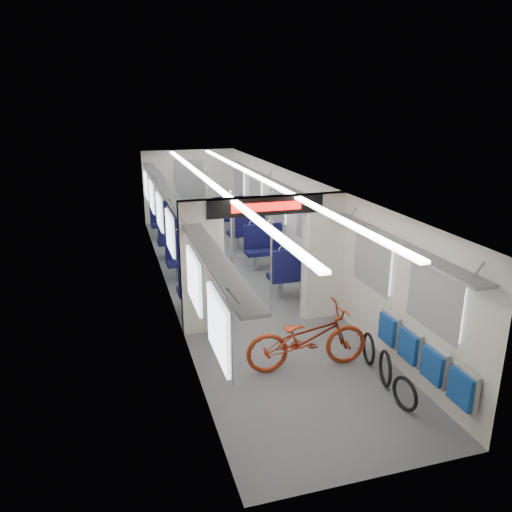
# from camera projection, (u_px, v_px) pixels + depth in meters

# --- Properties ---
(carriage) EXTENTS (12.00, 12.02, 2.31)m
(carriage) POSITION_uv_depth(u_px,v_px,m) (239.00, 220.00, 10.09)
(carriage) COLOR #515456
(carriage) RESTS_ON ground
(bicycle) EXTENTS (1.88, 0.75, 0.97)m
(bicycle) POSITION_uv_depth(u_px,v_px,m) (307.00, 338.00, 7.35)
(bicycle) COLOR #9E3317
(bicycle) RESTS_ON ground
(flip_bench) EXTENTS (0.12, 2.09, 0.49)m
(flip_bench) POSITION_uv_depth(u_px,v_px,m) (422.00, 356.00, 6.65)
(flip_bench) COLOR gray
(flip_bench) RESTS_ON carriage
(bike_hoop_a) EXTENTS (0.12, 0.47, 0.46)m
(bike_hoop_a) POSITION_uv_depth(u_px,v_px,m) (405.00, 395.00, 6.42)
(bike_hoop_a) COLOR black
(bike_hoop_a) RESTS_ON ground
(bike_hoop_b) EXTENTS (0.18, 0.51, 0.52)m
(bike_hoop_b) POSITION_uv_depth(u_px,v_px,m) (385.00, 370.00, 6.97)
(bike_hoop_b) COLOR black
(bike_hoop_b) RESTS_ON ground
(bike_hoop_c) EXTENTS (0.14, 0.50, 0.49)m
(bike_hoop_c) POSITION_uv_depth(u_px,v_px,m) (368.00, 350.00, 7.54)
(bike_hoop_c) COLOR black
(bike_hoop_c) RESTS_ON ground
(seat_bay_near_left) EXTENTS (0.93, 2.17, 1.13)m
(seat_bay_near_left) POSITION_uv_depth(u_px,v_px,m) (194.00, 267.00, 10.16)
(seat_bay_near_left) COLOR #0D0D39
(seat_bay_near_left) RESTS_ON ground
(seat_bay_near_right) EXTENTS (0.94, 2.22, 1.14)m
(seat_bay_near_right) POSITION_uv_depth(u_px,v_px,m) (277.00, 256.00, 10.88)
(seat_bay_near_right) COLOR #0D0D39
(seat_bay_near_right) RESTS_ON ground
(seat_bay_far_left) EXTENTS (0.96, 2.30, 1.17)m
(seat_bay_far_left) POSITION_uv_depth(u_px,v_px,m) (172.00, 226.00, 13.38)
(seat_bay_far_left) COLOR #0D0D39
(seat_bay_far_left) RESTS_ON ground
(seat_bay_far_right) EXTENTS (0.94, 2.22, 1.15)m
(seat_bay_far_right) POSITION_uv_depth(u_px,v_px,m) (237.00, 220.00, 14.08)
(seat_bay_far_right) COLOR #0D0D39
(seat_bay_far_right) RESTS_ON ground
(stanchion_near_left) EXTENTS (0.04, 0.04, 2.30)m
(stanchion_near_left) POSITION_uv_depth(u_px,v_px,m) (232.00, 252.00, 9.15)
(stanchion_near_left) COLOR silver
(stanchion_near_left) RESTS_ON ground
(stanchion_near_right) EXTENTS (0.04, 0.04, 2.30)m
(stanchion_near_right) POSITION_uv_depth(u_px,v_px,m) (271.00, 254.00, 9.08)
(stanchion_near_right) COLOR silver
(stanchion_near_right) RESTS_ON ground
(stanchion_far_left) EXTENTS (0.04, 0.04, 2.30)m
(stanchion_far_left) POSITION_uv_depth(u_px,v_px,m) (208.00, 216.00, 11.97)
(stanchion_far_left) COLOR silver
(stanchion_far_left) RESTS_ON ground
(stanchion_far_right) EXTENTS (0.04, 0.04, 2.30)m
(stanchion_far_right) POSITION_uv_depth(u_px,v_px,m) (234.00, 214.00, 12.18)
(stanchion_far_right) COLOR silver
(stanchion_far_right) RESTS_ON ground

